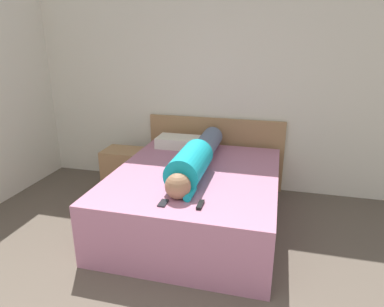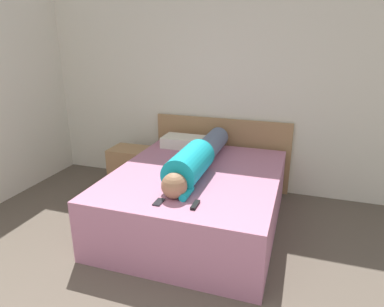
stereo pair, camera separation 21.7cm
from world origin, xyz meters
name	(u,v)px [view 2 (the right image)]	position (x,y,z in m)	size (l,w,h in m)	color
wall_back	(222,88)	(0.00, 3.81, 1.30)	(5.94, 0.06, 2.60)	silver
bed	(196,199)	(0.02, 2.67, 0.30)	(1.65, 1.96, 0.60)	#B2708E
headboard	(221,153)	(0.02, 3.74, 0.46)	(1.77, 0.04, 0.92)	#A37A51
nightstand	(131,168)	(-1.10, 3.33, 0.27)	(0.50, 0.39, 0.54)	#A37A51
person_lying	(197,158)	(0.02, 2.70, 0.74)	(0.32, 1.65, 0.32)	#936B4C
pillow_near_headboard	(188,142)	(-0.32, 3.44, 0.66)	(0.64, 0.32, 0.13)	silver
tv_remote	(195,205)	(0.24, 1.97, 0.61)	(0.04, 0.15, 0.02)	black
cell_phone	(159,202)	(-0.07, 1.93, 0.60)	(0.06, 0.13, 0.01)	black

